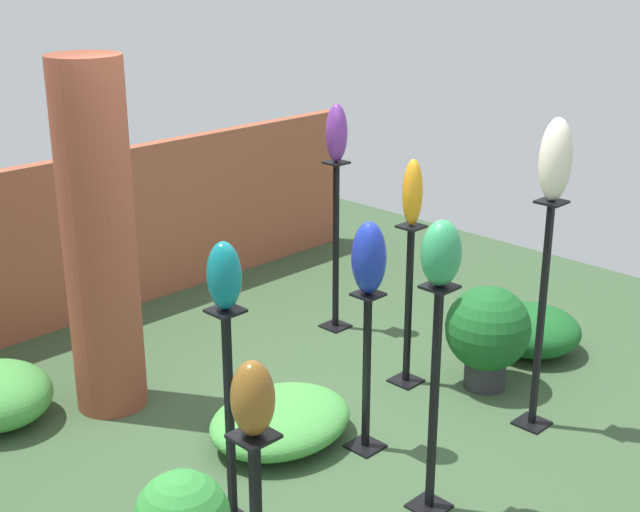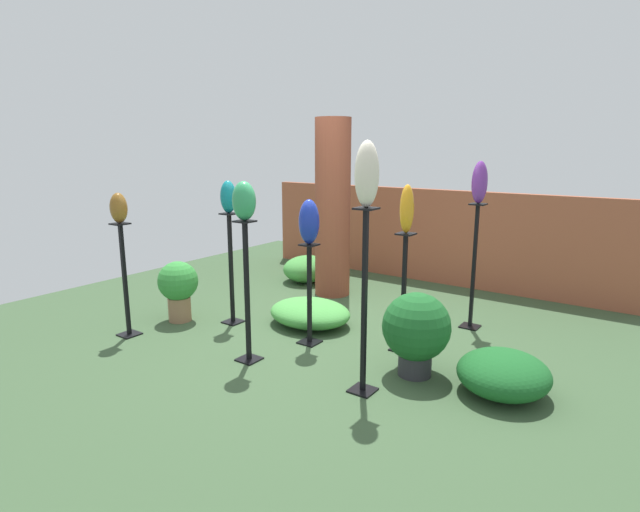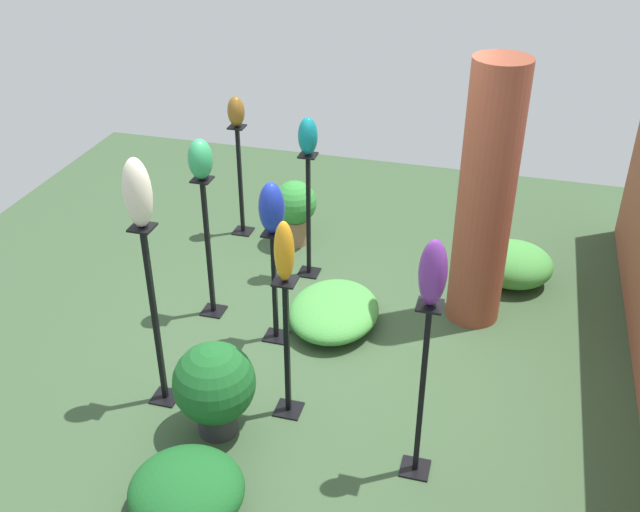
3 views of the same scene
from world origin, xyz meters
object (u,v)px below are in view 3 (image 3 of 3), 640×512
Objects in this scene: art_vase_ivory at (138,193)px; pedestal_violet at (421,399)px; brick_pillar at (486,198)px; art_vase_cobalt at (272,208)px; art_vase_amber at (284,251)px; art_vase_teal at (308,136)px; pedestal_jade at (209,254)px; potted_plant_front_left at (214,386)px; potted_plant_mid_right at (295,207)px; art_vase_jade at (200,159)px; art_vase_bronze at (236,111)px; pedestal_amber at (287,354)px; pedestal_cobalt at (275,292)px; pedestal_teal at (309,221)px; pedestal_ivory at (156,324)px; art_vase_violet at (433,273)px; pedestal_bronze at (240,185)px.

pedestal_violet is at bearing 83.83° from art_vase_ivory.
brick_pillar is 1.79m from art_vase_cobalt.
art_vase_teal is at bearing -168.41° from art_vase_amber.
pedestal_jade is 1.37m from art_vase_teal.
art_vase_amber is at bearing 127.79° from potted_plant_front_left.
art_vase_jade is at bearing -13.84° from potted_plant_mid_right.
pedestal_jade is 3.76× the size of art_vase_teal.
art_vase_bronze is at bearing -109.66° from brick_pillar.
art_vase_teal is 1.98m from art_vase_amber.
art_vase_amber is 0.61× the size of potted_plant_front_left.
pedestal_amber is 2.17m from art_vase_teal.
pedestal_cobalt is 1.48× the size of potted_plant_mid_right.
pedestal_cobalt is 1.39× the size of potted_plant_front_left.
brick_pillar is at bearing 80.04° from art_vase_teal.
art_vase_teal is at bearing 142.90° from pedestal_jade.
pedestal_amber is (1.94, 0.40, -0.04)m from pedestal_teal.
art_vase_ivory reaches higher than art_vase_cobalt.
pedestal_teal is at bearing -179.12° from pedestal_cobalt.
potted_plant_mid_right is at bearing 82.90° from art_vase_bronze.
pedestal_ivory is at bearing -82.87° from pedestal_amber.
art_vase_jade is 0.50× the size of potted_plant_mid_right.
pedestal_jade is 1.90× the size of potted_plant_mid_right.
brick_pillar reaches higher than art_vase_cobalt.
art_vase_cobalt is at bearing 0.88° from pedestal_teal.
art_vase_amber reaches higher than pedestal_jade.
pedestal_ivory is 2.20m from art_vase_violet.
brick_pillar is 2.07m from art_vase_amber.
pedestal_teal is at bearing -147.97° from pedestal_violet.
pedestal_bronze is (-0.91, -2.54, -0.62)m from brick_pillar.
art_vase_cobalt is (1.71, 0.94, -0.11)m from art_vase_bronze.
pedestal_violet is 1.32m from art_vase_amber.
pedestal_teal is 2.28m from potted_plant_front_left.
pedestal_jade reaches higher than pedestal_teal.
art_vase_ivory is at bearing -50.94° from brick_pillar.
potted_plant_mid_right is at bearing 166.16° from pedestal_jade.
pedestal_bronze is 3.73m from pedestal_violet.
pedestal_jade reaches higher than potted_plant_mid_right.
pedestal_bronze reaches higher than pedestal_amber.
art_vase_violet is (2.90, 2.35, 1.05)m from pedestal_bronze.
pedestal_violet is 1.98× the size of potted_plant_mid_right.
pedestal_ivory is at bearing 7.59° from art_vase_bronze.
art_vase_violet reaches higher than art_vase_bronze.
pedestal_violet is (1.99, -0.20, -0.53)m from brick_pillar.
art_vase_cobalt is (1.08, 0.02, -0.18)m from art_vase_teal.
pedestal_ivory is (0.98, -0.58, 0.23)m from pedestal_cobalt.
art_vase_bronze reaches higher than art_vase_cobalt.
potted_plant_mid_right is (-2.49, -0.71, -0.99)m from art_vase_amber.
art_vase_teal is (-2.06, 0.57, 0.74)m from pedestal_ivory.
art_vase_cobalt is (-0.86, -0.38, -0.15)m from art_vase_amber.
pedestal_jade is 0.96m from art_vase_cobalt.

